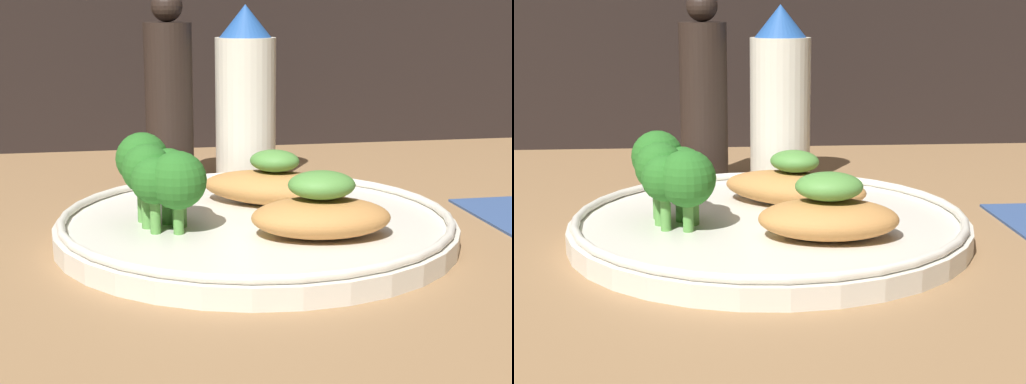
% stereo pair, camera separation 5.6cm
% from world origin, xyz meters
% --- Properties ---
extents(ground_plane, '(1.80, 1.80, 0.01)m').
position_xyz_m(ground_plane, '(0.00, 0.00, -0.01)').
color(ground_plane, '#936D47').
extents(plate, '(0.29, 0.29, 0.02)m').
position_xyz_m(plate, '(0.00, 0.00, 0.01)').
color(plate, silver).
rests_on(plate, ground_plane).
extents(grilled_meat_front, '(0.10, 0.07, 0.04)m').
position_xyz_m(grilled_meat_front, '(0.03, -0.05, 0.03)').
color(grilled_meat_front, '#BC7F42').
rests_on(grilled_meat_front, plate).
extents(grilled_meat_middle, '(0.13, 0.10, 0.04)m').
position_xyz_m(grilled_meat_middle, '(0.02, 0.04, 0.03)').
color(grilled_meat_middle, '#BC7F42').
rests_on(grilled_meat_middle, plate).
extents(broccoli_bunch, '(0.06, 0.07, 0.06)m').
position_xyz_m(broccoli_bunch, '(-0.07, -0.01, 0.05)').
color(broccoli_bunch, '#569942').
rests_on(broccoli_bunch, plate).
extents(sauce_bottle, '(0.06, 0.06, 0.16)m').
position_xyz_m(sauce_bottle, '(0.02, 0.19, 0.08)').
color(sauce_bottle, silver).
rests_on(sauce_bottle, ground_plane).
extents(pepper_grinder, '(0.04, 0.04, 0.18)m').
position_xyz_m(pepper_grinder, '(-0.05, 0.19, 0.08)').
color(pepper_grinder, black).
rests_on(pepper_grinder, ground_plane).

